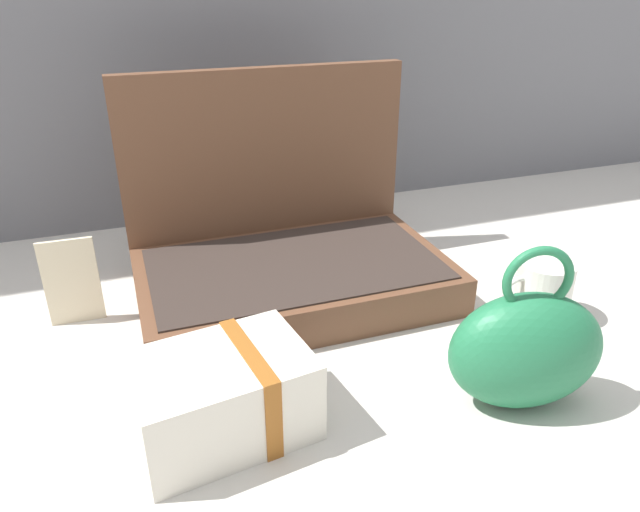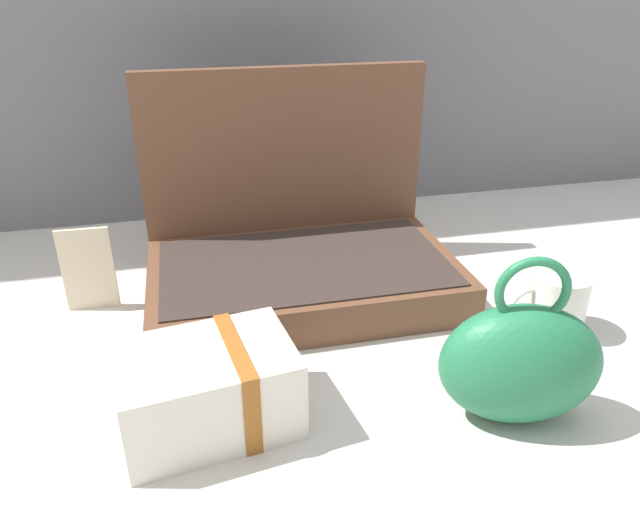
{
  "view_description": "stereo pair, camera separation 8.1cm",
  "coord_description": "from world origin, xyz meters",
  "px_view_note": "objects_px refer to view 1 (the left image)",
  "views": [
    {
      "loc": [
        -0.24,
        -0.71,
        0.51
      ],
      "look_at": [
        0.01,
        -0.02,
        0.15
      ],
      "focal_mm": 33.25,
      "sensor_mm": 36.0,
      "label": 1
    },
    {
      "loc": [
        -0.16,
        -0.73,
        0.51
      ],
      "look_at": [
        0.01,
        -0.02,
        0.15
      ],
      "focal_mm": 33.25,
      "sensor_mm": 36.0,
      "label": 2
    }
  ],
  "objects_px": {
    "cream_toiletry_bag": "(224,395)",
    "coffee_mug": "(542,291)",
    "open_suitcase": "(286,247)",
    "teal_pouch_handbag": "(525,349)",
    "info_card_left": "(72,282)"
  },
  "relations": [
    {
      "from": "cream_toiletry_bag",
      "to": "coffee_mug",
      "type": "xyz_separation_m",
      "value": [
        0.52,
        0.09,
        -0.0
      ]
    },
    {
      "from": "open_suitcase",
      "to": "cream_toiletry_bag",
      "type": "xyz_separation_m",
      "value": [
        -0.17,
        -0.32,
        -0.02
      ]
    },
    {
      "from": "teal_pouch_handbag",
      "to": "coffee_mug",
      "type": "distance_m",
      "value": 0.23
    },
    {
      "from": "coffee_mug",
      "to": "open_suitcase",
      "type": "bearing_deg",
      "value": 146.16
    },
    {
      "from": "cream_toiletry_bag",
      "to": "info_card_left",
      "type": "distance_m",
      "value": 0.37
    },
    {
      "from": "coffee_mug",
      "to": "cream_toiletry_bag",
      "type": "bearing_deg",
      "value": -170.44
    },
    {
      "from": "teal_pouch_handbag",
      "to": "info_card_left",
      "type": "relative_size",
      "value": 1.58
    },
    {
      "from": "open_suitcase",
      "to": "cream_toiletry_bag",
      "type": "bearing_deg",
      "value": -118.19
    },
    {
      "from": "teal_pouch_handbag",
      "to": "info_card_left",
      "type": "distance_m",
      "value": 0.67
    },
    {
      "from": "teal_pouch_handbag",
      "to": "coffee_mug",
      "type": "bearing_deg",
      "value": 45.61
    },
    {
      "from": "teal_pouch_handbag",
      "to": "cream_toiletry_bag",
      "type": "xyz_separation_m",
      "value": [
        -0.36,
        0.07,
        -0.03
      ]
    },
    {
      "from": "open_suitcase",
      "to": "teal_pouch_handbag",
      "type": "xyz_separation_m",
      "value": [
        0.19,
        -0.4,
        0.01
      ]
    },
    {
      "from": "open_suitcase",
      "to": "coffee_mug",
      "type": "distance_m",
      "value": 0.42
    },
    {
      "from": "open_suitcase",
      "to": "info_card_left",
      "type": "height_order",
      "value": "open_suitcase"
    },
    {
      "from": "open_suitcase",
      "to": "coffee_mug",
      "type": "height_order",
      "value": "open_suitcase"
    }
  ]
}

